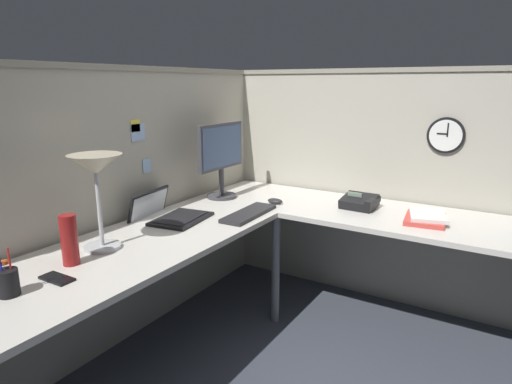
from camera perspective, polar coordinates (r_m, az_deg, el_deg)
The scene contains 18 objects.
ground_plane at distance 2.76m, azimuth 3.86°, elevation -18.57°, with size 6.80×6.80×0.00m, color #383D47.
cubicle_wall_back at distance 2.67m, azimuth -16.46°, elevation -1.62°, with size 2.57×0.12×1.58m.
cubicle_wall_right at distance 3.13m, azimuth 15.90°, elevation 0.65°, with size 0.12×2.37×1.58m.
desk at distance 2.34m, azimuth 3.47°, elevation -7.44°, with size 2.35×2.15×0.73m.
monitor at distance 2.93m, azimuth -4.55°, elevation 4.85°, with size 0.46×0.20×0.50m.
laptop at distance 2.57m, azimuth -11.51°, elevation -2.83°, with size 0.39×0.43×0.22m.
keyboard at distance 2.57m, azimuth -0.93°, elevation -2.81°, with size 0.43×0.14×0.02m, color #232326.
computer_mouse at distance 2.82m, azimuth 2.50°, elevation -1.18°, with size 0.06×0.10×0.03m, color #232326.
desk_lamp_dome at distance 2.10m, azimuth -20.07°, elevation 2.41°, with size 0.24×0.24×0.44m.
pen_cup at distance 1.86m, azimuth -29.54°, elevation -10.15°, with size 0.08×0.08×0.18m.
cell_phone at distance 1.93m, azimuth -24.44°, elevation -10.20°, with size 0.07×0.14×0.01m, color black.
thermos_flask at distance 2.02m, azimuth -23.09°, elevation -5.75°, with size 0.07×0.07×0.22m, color maroon.
office_phone at distance 2.79m, azimuth 13.40°, elevation -1.33°, with size 0.20×0.21×0.11m.
book_stack at distance 2.64m, azimuth 21.24°, elevation -3.11°, with size 0.32×0.26×0.04m.
wall_clock at distance 2.93m, azimuth 23.45°, elevation 6.77°, with size 0.04×0.22×0.22m.
pinned_note_leftmost at distance 2.61m, azimuth -15.08°, elevation 7.49°, with size 0.10×0.00×0.10m, color #99B7E5.
pinned_note_middle at distance 2.59m, azimuth -15.41°, elevation 8.31°, with size 0.07×0.00×0.07m, color #EAD84C.
pinned_note_rightmost at distance 2.67m, azimuth -13.99°, elevation 3.32°, with size 0.07×0.00×0.08m, color #99B7E5.
Camera 1 is at (-2.07, -1.06, 1.48)m, focal length 30.79 mm.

